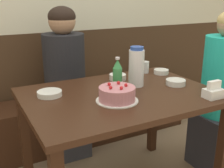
{
  "coord_description": "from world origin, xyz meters",
  "views": [
    {
      "loc": [
        -0.82,
        -1.42,
        1.33
      ],
      "look_at": [
        -0.03,
        0.05,
        0.79
      ],
      "focal_mm": 45.0,
      "sensor_mm": 36.0,
      "label": 1
    }
  ],
  "objects_px": {
    "bowl_soup_white": "(50,93)",
    "person_teal_shirt": "(221,99)",
    "napkin_holder": "(213,92)",
    "bowl_rice_small": "(118,77)",
    "bowl_side_dish": "(161,72)",
    "person_pale_blue_shirt": "(65,87)",
    "bowl_sauce_shallow": "(176,82)",
    "water_pitcher": "(136,67)",
    "glass_water_tall": "(145,67)",
    "soju_bottle": "(117,75)",
    "birthday_cake": "(117,94)",
    "bench_seat": "(76,119)"
  },
  "relations": [
    {
      "from": "bowl_soup_white",
      "to": "person_teal_shirt",
      "type": "height_order",
      "value": "person_teal_shirt"
    },
    {
      "from": "napkin_holder",
      "to": "bowl_rice_small",
      "type": "bearing_deg",
      "value": 118.16
    },
    {
      "from": "bowl_soup_white",
      "to": "napkin_holder",
      "type": "bearing_deg",
      "value": -29.86
    },
    {
      "from": "bowl_side_dish",
      "to": "person_pale_blue_shirt",
      "type": "bearing_deg",
      "value": 144.68
    },
    {
      "from": "napkin_holder",
      "to": "bowl_sauce_shallow",
      "type": "bearing_deg",
      "value": 95.85
    },
    {
      "from": "bowl_side_dish",
      "to": "water_pitcher",
      "type": "bearing_deg",
      "value": -154.5
    },
    {
      "from": "napkin_holder",
      "to": "glass_water_tall",
      "type": "relative_size",
      "value": 1.24
    },
    {
      "from": "water_pitcher",
      "to": "soju_bottle",
      "type": "relative_size",
      "value": 1.22
    },
    {
      "from": "soju_bottle",
      "to": "napkin_holder",
      "type": "distance_m",
      "value": 0.58
    },
    {
      "from": "soju_bottle",
      "to": "bowl_side_dish",
      "type": "relative_size",
      "value": 1.92
    },
    {
      "from": "birthday_cake",
      "to": "glass_water_tall",
      "type": "height_order",
      "value": "birthday_cake"
    },
    {
      "from": "bowl_sauce_shallow",
      "to": "person_teal_shirt",
      "type": "relative_size",
      "value": 0.11
    },
    {
      "from": "bench_seat",
      "to": "glass_water_tall",
      "type": "height_order",
      "value": "glass_water_tall"
    },
    {
      "from": "water_pitcher",
      "to": "person_teal_shirt",
      "type": "distance_m",
      "value": 0.76
    },
    {
      "from": "water_pitcher",
      "to": "bowl_side_dish",
      "type": "distance_m",
      "value": 0.38
    },
    {
      "from": "bench_seat",
      "to": "bowl_sauce_shallow",
      "type": "height_order",
      "value": "bowl_sauce_shallow"
    },
    {
      "from": "napkin_holder",
      "to": "bowl_sauce_shallow",
      "type": "height_order",
      "value": "napkin_holder"
    },
    {
      "from": "bowl_rice_small",
      "to": "person_pale_blue_shirt",
      "type": "height_order",
      "value": "person_pale_blue_shirt"
    },
    {
      "from": "birthday_cake",
      "to": "napkin_holder",
      "type": "xyz_separation_m",
      "value": [
        0.53,
        -0.22,
        -0.0
      ]
    },
    {
      "from": "bowl_side_dish",
      "to": "person_teal_shirt",
      "type": "bearing_deg",
      "value": -39.65
    },
    {
      "from": "person_teal_shirt",
      "to": "person_pale_blue_shirt",
      "type": "bearing_deg",
      "value": -36.94
    },
    {
      "from": "water_pitcher",
      "to": "bowl_rice_small",
      "type": "bearing_deg",
      "value": 102.12
    },
    {
      "from": "bowl_sauce_shallow",
      "to": "bowl_rice_small",
      "type": "bearing_deg",
      "value": 134.33
    },
    {
      "from": "soju_bottle",
      "to": "bowl_sauce_shallow",
      "type": "height_order",
      "value": "soju_bottle"
    },
    {
      "from": "water_pitcher",
      "to": "bowl_soup_white",
      "type": "height_order",
      "value": "water_pitcher"
    },
    {
      "from": "bowl_rice_small",
      "to": "glass_water_tall",
      "type": "relative_size",
      "value": 1.36
    },
    {
      "from": "birthday_cake",
      "to": "bowl_side_dish",
      "type": "bearing_deg",
      "value": 30.86
    },
    {
      "from": "bowl_soup_white",
      "to": "bowl_rice_small",
      "type": "distance_m",
      "value": 0.54
    },
    {
      "from": "bench_seat",
      "to": "person_pale_blue_shirt",
      "type": "distance_m",
      "value": 0.43
    },
    {
      "from": "birthday_cake",
      "to": "person_pale_blue_shirt",
      "type": "xyz_separation_m",
      "value": [
        -0.04,
        0.79,
        -0.18
      ]
    },
    {
      "from": "bench_seat",
      "to": "bowl_rice_small",
      "type": "distance_m",
      "value": 0.79
    },
    {
      "from": "bench_seat",
      "to": "bowl_side_dish",
      "type": "relative_size",
      "value": 19.84
    },
    {
      "from": "bowl_soup_white",
      "to": "bowl_sauce_shallow",
      "type": "height_order",
      "value": "bowl_sauce_shallow"
    },
    {
      "from": "water_pitcher",
      "to": "bench_seat",
      "type": "bearing_deg",
      "value": 102.35
    },
    {
      "from": "water_pitcher",
      "to": "napkin_holder",
      "type": "relative_size",
      "value": 2.41
    },
    {
      "from": "bench_seat",
      "to": "soju_bottle",
      "type": "bearing_deg",
      "value": -89.48
    },
    {
      "from": "bench_seat",
      "to": "water_pitcher",
      "type": "xyz_separation_m",
      "value": [
        0.16,
        -0.75,
        0.65
      ]
    },
    {
      "from": "bowl_rice_small",
      "to": "person_pale_blue_shirt",
      "type": "xyz_separation_m",
      "value": [
        -0.26,
        0.42,
        -0.16
      ]
    },
    {
      "from": "napkin_holder",
      "to": "person_teal_shirt",
      "type": "distance_m",
      "value": 0.53
    },
    {
      "from": "water_pitcher",
      "to": "person_teal_shirt",
      "type": "relative_size",
      "value": 0.22
    },
    {
      "from": "bench_seat",
      "to": "bowl_soup_white",
      "type": "xyz_separation_m",
      "value": [
        -0.4,
        -0.67,
        0.54
      ]
    },
    {
      "from": "birthday_cake",
      "to": "bowl_soup_white",
      "type": "height_order",
      "value": "birthday_cake"
    },
    {
      "from": "bowl_side_dish",
      "to": "soju_bottle",
      "type": "bearing_deg",
      "value": -159.35
    },
    {
      "from": "bowl_rice_small",
      "to": "person_teal_shirt",
      "type": "xyz_separation_m",
      "value": [
        0.72,
        -0.31,
        -0.19
      ]
    },
    {
      "from": "bench_seat",
      "to": "soju_bottle",
      "type": "height_order",
      "value": "soju_bottle"
    },
    {
      "from": "soju_bottle",
      "to": "person_teal_shirt",
      "type": "height_order",
      "value": "person_teal_shirt"
    },
    {
      "from": "water_pitcher",
      "to": "bowl_soup_white",
      "type": "bearing_deg",
      "value": 172.41
    },
    {
      "from": "bench_seat",
      "to": "birthday_cake",
      "type": "xyz_separation_m",
      "value": [
        -0.09,
        -0.94,
        0.56
      ]
    },
    {
      "from": "napkin_holder",
      "to": "bowl_side_dish",
      "type": "distance_m",
      "value": 0.57
    },
    {
      "from": "bench_seat",
      "to": "bowl_rice_small",
      "type": "height_order",
      "value": "bowl_rice_small"
    }
  ]
}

